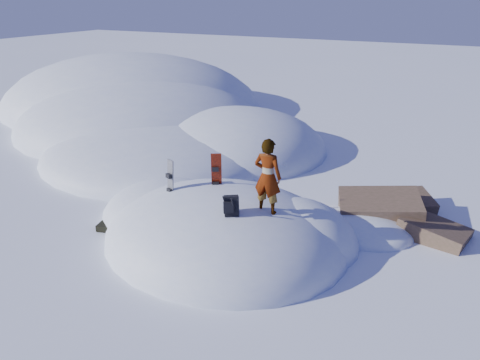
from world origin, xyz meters
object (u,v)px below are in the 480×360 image
at_px(backpack, 231,206).
at_px(person, 268,177).
at_px(snowboard_dark, 170,185).
at_px(snowboard_red, 216,178).

relative_size(backpack, person, 0.30).
relative_size(snowboard_dark, backpack, 2.50).
relative_size(snowboard_red, backpack, 2.63).
relative_size(snowboard_red, person, 0.79).
height_order(backpack, person, person).
height_order(snowboard_dark, backpack, snowboard_dark).
relative_size(snowboard_red, snowboard_dark, 1.06).
bearing_deg(person, backpack, 45.93).
bearing_deg(backpack, person, 11.81).
height_order(snowboard_red, backpack, snowboard_red).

